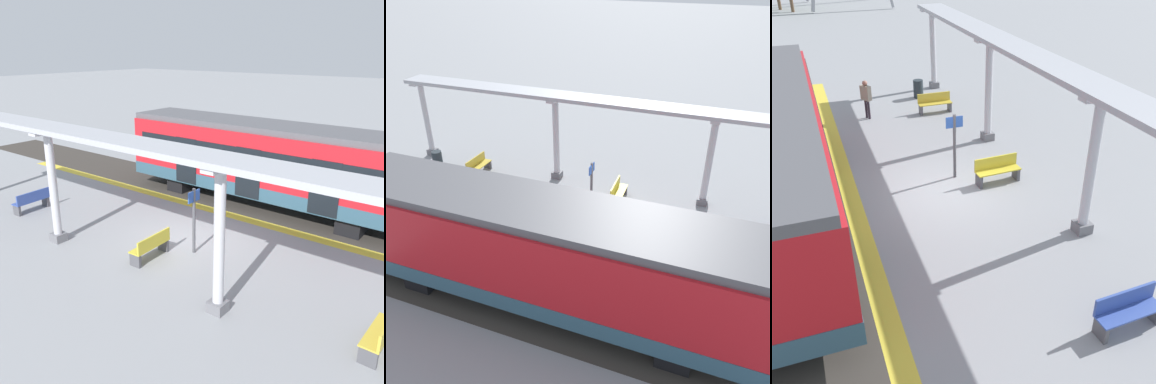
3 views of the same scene
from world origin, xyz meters
TOP-DOWN VIEW (x-y plane):
  - ground_plane at (0.00, 0.00)m, footprint 176.00×176.00m
  - tactile_edge_strip at (-2.95, 0.00)m, footprint 0.53×26.49m
  - trackbed at (-4.81, 0.00)m, footprint 3.20×38.49m
  - train_near_carriage at (-4.81, 0.32)m, footprint 2.65×12.48m
  - canopy_pillar_second at (2.76, -3.42)m, footprint 1.10×0.44m
  - canopy_pillar_third at (2.76, 3.31)m, footprint 1.10×0.44m
  - canopy_pillar_fourth at (2.76, 10.52)m, footprint 1.10×0.44m
  - canopy_beam at (2.76, 0.21)m, footprint 1.20×21.42m
  - bench_near_end at (1.72, 6.99)m, footprint 1.51×0.47m
  - bench_mid_platform at (1.72, 0.02)m, footprint 1.52×0.51m
  - trash_bin at (1.57, 9.24)m, footprint 0.48×0.48m
  - platform_info_sign at (0.53, 0.79)m, footprint 0.56×0.10m
  - passenger_waiting_near_edge at (-1.25, 7.25)m, footprint 0.44×0.53m

SIDE VIEW (x-z plane):
  - ground_plane at x=0.00m, z-range 0.00..0.00m
  - trackbed at x=-4.81m, z-range 0.00..0.01m
  - tactile_edge_strip at x=-2.95m, z-range 0.00..0.01m
  - trash_bin at x=1.57m, z-range 0.00..0.86m
  - bench_near_end at x=1.72m, z-range 0.01..0.87m
  - bench_mid_platform at x=1.72m, z-range 0.01..0.87m
  - passenger_waiting_near_edge at x=-1.25m, z-range 0.21..1.89m
  - platform_info_sign at x=0.53m, z-range 0.23..2.43m
  - train_near_carriage at x=-4.81m, z-range 0.09..3.57m
  - canopy_pillar_second at x=2.76m, z-range 0.03..3.91m
  - canopy_pillar_third at x=2.76m, z-range 0.03..3.91m
  - canopy_pillar_fourth at x=2.76m, z-range 0.03..3.91m
  - canopy_beam at x=2.76m, z-range 3.89..4.05m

